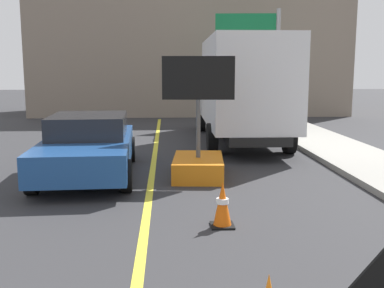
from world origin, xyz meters
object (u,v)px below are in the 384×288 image
arrow_board_trailer (198,156)px  pickup_car (89,145)px  box_truck (241,88)px  highway_guide_sign (260,46)px  traffic_cone_mid_lane (222,204)px

arrow_board_trailer → pickup_car: arrow_board_trailer is taller
box_truck → pickup_car: (-4.25, -4.60, -1.13)m
box_truck → arrow_board_trailer: bearing=-109.5°
pickup_car → arrow_board_trailer: bearing=-7.4°
arrow_board_trailer → highway_guide_sign: highway_guide_sign is taller
arrow_board_trailer → pickup_car: bearing=172.6°
arrow_board_trailer → pickup_car: 2.53m
arrow_board_trailer → traffic_cone_mid_lane: size_ratio=3.78×
pickup_car → traffic_cone_mid_lane: bearing=-54.4°
arrow_board_trailer → highway_guide_sign: 10.78m
pickup_car → highway_guide_sign: bearing=58.4°
box_truck → traffic_cone_mid_lane: (-1.61, -8.28, -1.47)m
box_truck → highway_guide_sign: highway_guide_sign is taller
pickup_car → box_truck: bearing=47.3°
box_truck → highway_guide_sign: (1.59, 4.89, 1.60)m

